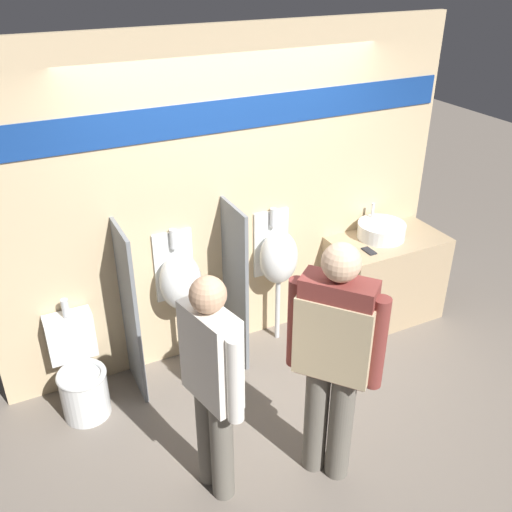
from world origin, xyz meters
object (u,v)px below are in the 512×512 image
at_px(urinal_far, 278,257).
at_px(person_in_vest, 334,351).
at_px(sink_basin, 381,230).
at_px(person_with_lanyard, 212,382).
at_px(cell_phone, 369,251).
at_px(toilet, 80,375).
at_px(urinal_near_counter, 180,281).

relative_size(urinal_far, person_in_vest, 0.72).
relative_size(sink_basin, person_in_vest, 0.25).
bearing_deg(sink_basin, person_with_lanyard, -151.30).
xyz_separation_m(sink_basin, person_with_lanyard, (-2.15, -1.18, -0.01)).
bearing_deg(cell_phone, urinal_far, 159.92).
bearing_deg(urinal_far, sink_basin, -5.33).
xyz_separation_m(toilet, person_in_vest, (1.35, -1.34, 0.70)).
bearing_deg(sink_basin, cell_phone, -145.57).
relative_size(sink_basin, urinal_far, 0.35).
bearing_deg(urinal_far, person_with_lanyard, -131.85).
relative_size(urinal_near_counter, person_in_vest, 0.72).
distance_m(cell_phone, person_with_lanyard, 2.14).
height_order(sink_basin, person_with_lanyard, person_with_lanyard).
xyz_separation_m(person_in_vest, person_with_lanyard, (-0.72, 0.20, -0.12)).
distance_m(urinal_near_counter, urinal_far, 0.88).
bearing_deg(person_with_lanyard, sink_basin, -73.64).
xyz_separation_m(sink_basin, urinal_far, (-1.01, 0.09, -0.07)).
bearing_deg(toilet, cell_phone, -3.20).
xyz_separation_m(urinal_near_counter, person_in_vest, (0.46, -1.47, 0.18)).
relative_size(sink_basin, toilet, 0.48).
bearing_deg(person_in_vest, toilet, 5.58).
bearing_deg(toilet, sink_basin, 0.81).
distance_m(sink_basin, person_with_lanyard, 2.45).
bearing_deg(toilet, person_in_vest, -44.88).
distance_m(cell_phone, urinal_far, 0.80).
xyz_separation_m(urinal_far, person_with_lanyard, (-1.14, -1.27, 0.06)).
bearing_deg(cell_phone, sink_basin, 34.43).
xyz_separation_m(cell_phone, person_with_lanyard, (-1.89, -1.00, 0.05)).
height_order(urinal_near_counter, person_in_vest, person_in_vest).
distance_m(urinal_near_counter, person_with_lanyard, 1.30).
bearing_deg(toilet, urinal_far, 4.32).
relative_size(urinal_near_counter, urinal_far, 1.00).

